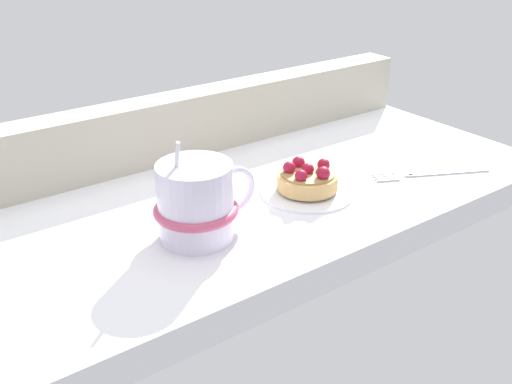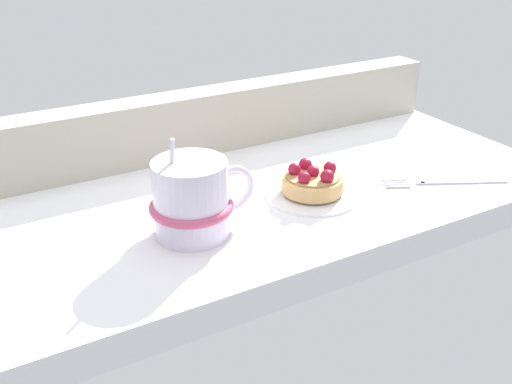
% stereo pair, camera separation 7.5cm
% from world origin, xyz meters
% --- Properties ---
extents(ground_plane, '(0.89, 0.40, 0.04)m').
position_xyz_m(ground_plane, '(0.00, 0.00, -0.02)').
color(ground_plane, white).
extents(window_rail_back, '(0.87, 0.06, 0.10)m').
position_xyz_m(window_rail_back, '(0.00, 0.17, 0.05)').
color(window_rail_back, '#B2AD99').
rests_on(window_rail_back, ground_plane).
extents(dessert_plate, '(0.13, 0.13, 0.01)m').
position_xyz_m(dessert_plate, '(0.07, -0.05, 0.00)').
color(dessert_plate, white).
rests_on(dessert_plate, ground_plane).
extents(raspberry_tart, '(0.08, 0.08, 0.04)m').
position_xyz_m(raspberry_tart, '(0.07, -0.05, 0.02)').
color(raspberry_tart, tan).
rests_on(raspberry_tart, dessert_plate).
extents(coffee_mug, '(0.13, 0.10, 0.13)m').
position_xyz_m(coffee_mug, '(-0.12, -0.07, 0.05)').
color(coffee_mug, silver).
rests_on(coffee_mug, ground_plane).
extents(dessert_fork, '(0.17, 0.09, 0.01)m').
position_xyz_m(dessert_fork, '(0.25, -0.11, 0.00)').
color(dessert_fork, '#B7B7BC').
rests_on(dessert_fork, ground_plane).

